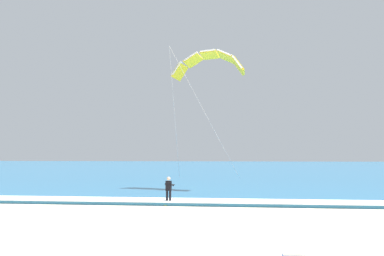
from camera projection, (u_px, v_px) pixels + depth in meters
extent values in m
cube|color=teal|center=(225.00, 167.00, 80.29)|extent=(200.00, 120.00, 0.20)
cube|color=white|center=(216.00, 201.00, 21.75)|extent=(200.00, 2.18, 0.04)
ellipsoid|color=yellow|center=(169.00, 204.00, 21.62)|extent=(0.66, 1.45, 0.05)
cube|color=black|center=(169.00, 203.00, 21.87)|extent=(0.17, 0.09, 0.04)
cube|color=black|center=(168.00, 204.00, 21.38)|extent=(0.17, 0.09, 0.04)
cylinder|color=black|center=(167.00, 198.00, 21.68)|extent=(0.14, 0.14, 0.84)
cylinder|color=black|center=(170.00, 198.00, 21.62)|extent=(0.14, 0.14, 0.84)
cube|color=black|center=(169.00, 186.00, 21.70)|extent=(0.37, 0.25, 0.60)
sphere|color=beige|center=(169.00, 179.00, 21.74)|extent=(0.22, 0.22, 0.22)
cylinder|color=black|center=(167.00, 185.00, 21.91)|extent=(0.17, 0.51, 0.22)
cylinder|color=black|center=(172.00, 185.00, 21.81)|extent=(0.17, 0.51, 0.22)
cylinder|color=black|center=(171.00, 184.00, 22.07)|extent=(0.55, 0.13, 0.04)
cube|color=#3F3F42|center=(169.00, 189.00, 21.80)|extent=(0.13, 0.10, 0.10)
cube|color=yellow|center=(239.00, 66.00, 27.91)|extent=(0.98, 1.35, 1.41)
cube|color=white|center=(237.00, 62.00, 27.49)|extent=(0.84, 0.40, 1.17)
cube|color=yellow|center=(226.00, 57.00, 28.66)|extent=(1.44, 1.46, 1.07)
cube|color=white|center=(224.00, 53.00, 28.25)|extent=(1.21, 0.53, 0.76)
cube|color=yellow|center=(210.00, 55.00, 29.34)|extent=(1.65, 1.49, 0.49)
cube|color=white|center=(208.00, 51.00, 28.92)|extent=(1.32, 0.58, 0.17)
cube|color=yellow|center=(193.00, 60.00, 29.78)|extent=(1.69, 1.42, 1.07)
cube|color=white|center=(191.00, 57.00, 29.36)|extent=(1.23, 0.55, 0.76)
cube|color=yellow|center=(180.00, 72.00, 29.89)|extent=(1.44, 1.28, 1.41)
cube|color=white|center=(177.00, 68.00, 29.47)|extent=(0.89, 0.44, 1.17)
cylinder|color=#B2B2B7|center=(208.00, 118.00, 25.00)|extent=(4.63, 5.71, 8.81)
cylinder|color=#B2B2B7|center=(175.00, 120.00, 25.99)|extent=(0.32, 7.20, 8.81)
cube|color=white|center=(293.00, 253.00, 9.75)|extent=(0.58, 0.38, 0.06)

